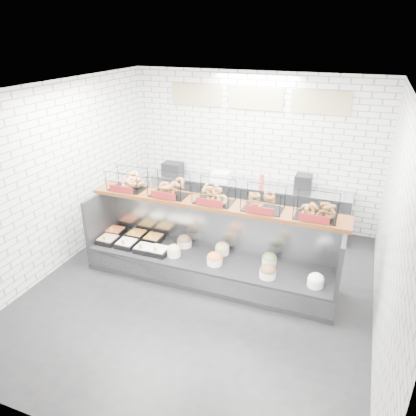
% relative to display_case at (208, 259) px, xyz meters
% --- Properties ---
extents(ground, '(5.50, 5.50, 0.00)m').
position_rel_display_case_xyz_m(ground, '(0.03, -0.34, -0.33)').
color(ground, black).
rests_on(ground, ground).
extents(room_shell, '(5.02, 5.51, 3.01)m').
position_rel_display_case_xyz_m(room_shell, '(0.03, 0.26, 1.73)').
color(room_shell, silver).
rests_on(room_shell, ground).
extents(display_case, '(4.00, 0.90, 1.20)m').
position_rel_display_case_xyz_m(display_case, '(0.00, 0.00, 0.00)').
color(display_case, black).
rests_on(display_case, ground).
extents(bagel_shelf, '(4.10, 0.50, 0.40)m').
position_rel_display_case_xyz_m(bagel_shelf, '(0.03, 0.18, 1.06)').
color(bagel_shelf, '#43210E').
rests_on(bagel_shelf, display_case).
extents(prep_counter, '(4.00, 0.60, 1.20)m').
position_rel_display_case_xyz_m(prep_counter, '(0.01, 2.09, 0.14)').
color(prep_counter, '#93969B').
rests_on(prep_counter, ground).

